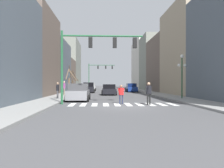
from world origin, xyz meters
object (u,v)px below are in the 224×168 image
at_px(pedestrian_near_right_corner, 149,91).
at_px(street_lamp_right_corner, 182,67).
at_px(car_parked_left_mid, 78,93).
at_px(pedestrian_on_left_sidewalk, 64,87).
at_px(car_parked_left_near, 91,87).
at_px(pedestrian_on_right_sidewalk, 58,89).
at_px(street_tree_left_mid, 73,82).
at_px(pedestrian_waiting_at_curb, 121,93).
at_px(traffic_signal_near, 93,50).
at_px(car_parked_right_near, 109,90).
at_px(car_parked_left_far, 131,88).
at_px(traffic_signal_far, 98,70).
at_px(car_parked_right_mid, 89,88).
at_px(street_tree_right_near, 70,81).

bearing_deg(pedestrian_near_right_corner, street_lamp_right_corner, -174.61).
bearing_deg(car_parked_left_mid, street_lamp_right_corner, -86.90).
xyz_separation_m(car_parked_left_mid, pedestrian_on_left_sidewalk, (-2.72, 7.88, 0.43)).
height_order(car_parked_left_near, pedestrian_on_right_sidewalk, pedestrian_on_right_sidewalk).
bearing_deg(street_tree_left_mid, pedestrian_waiting_at_curb, -72.36).
height_order(traffic_signal_near, pedestrian_near_right_corner, traffic_signal_near).
xyz_separation_m(car_parked_left_mid, pedestrian_waiting_at_curb, (3.88, -3.58, 0.14)).
xyz_separation_m(car_parked_left_near, car_parked_right_near, (3.36, -16.09, -0.08)).
height_order(street_lamp_right_corner, car_parked_left_near, street_lamp_right_corner).
distance_m(car_parked_left_near, pedestrian_on_left_sidewalk, 18.37).
height_order(car_parked_left_far, pedestrian_on_left_sidewalk, pedestrian_on_left_sidewalk).
xyz_separation_m(car_parked_right_near, street_tree_left_mid, (-6.17, 7.57, 1.14)).
relative_size(car_parked_left_mid, pedestrian_waiting_at_curb, 2.78).
bearing_deg(pedestrian_on_left_sidewalk, traffic_signal_near, -174.82).
bearing_deg(car_parked_left_near, pedestrian_waiting_at_curb, -172.49).
bearing_deg(traffic_signal_near, traffic_signal_far, 90.14).
bearing_deg(pedestrian_waiting_at_curb, pedestrian_near_right_corner, -53.17).
distance_m(car_parked_left_mid, car_parked_right_mid, 17.38).
distance_m(car_parked_left_far, car_parked_left_near, 10.06).
height_order(car_parked_left_mid, street_tree_right_near, street_tree_right_near).
distance_m(traffic_signal_near, traffic_signal_far, 38.23).
height_order(pedestrian_on_left_sidewalk, street_tree_left_mid, street_tree_left_mid).
relative_size(traffic_signal_near, pedestrian_waiting_at_curb, 4.27).
bearing_deg(car_parked_right_mid, car_parked_left_near, 0.07).
relative_size(traffic_signal_near, car_parked_left_near, 1.63).
relative_size(traffic_signal_near, car_parked_left_far, 1.54).
distance_m(car_parked_right_near, street_tree_left_mid, 9.83).
relative_size(traffic_signal_near, street_lamp_right_corner, 1.48).
bearing_deg(pedestrian_on_left_sidewalk, pedestrian_waiting_at_curb, -165.25).
bearing_deg(car_parked_right_near, car_parked_right_mid, -155.70).
relative_size(pedestrian_waiting_at_curb, pedestrian_on_right_sidewalk, 0.96).
height_order(traffic_signal_far, car_parked_right_near, traffic_signal_far).
height_order(pedestrian_near_right_corner, pedestrian_on_left_sidewalk, pedestrian_on_left_sidewalk).
height_order(pedestrian_near_right_corner, street_tree_left_mid, street_tree_left_mid).
xyz_separation_m(street_lamp_right_corner, car_parked_left_mid, (-10.54, -0.57, -2.56)).
distance_m(pedestrian_on_left_sidewalk, street_tree_left_mid, 9.66).
bearing_deg(car_parked_left_near, street_lamp_right_corner, -157.48).
distance_m(street_lamp_right_corner, street_tree_right_near, 15.04).
height_order(street_lamp_right_corner, pedestrian_near_right_corner, street_lamp_right_corner).
relative_size(street_lamp_right_corner, pedestrian_on_right_sidewalk, 2.75).
xyz_separation_m(pedestrian_near_right_corner, street_tree_left_mid, (-8.84, 21.91, 0.80)).
distance_m(car_parked_left_far, pedestrian_on_left_sidewalk, 16.13).
height_order(car_parked_left_near, car_parked_right_mid, car_parked_right_mid).
xyz_separation_m(street_lamp_right_corner, pedestrian_on_right_sidewalk, (-12.77, 0.51, -2.22)).
bearing_deg(street_tree_left_mid, traffic_signal_near, -78.30).
bearing_deg(traffic_signal_far, car_parked_right_near, -85.63).
relative_size(car_parked_left_mid, street_tree_right_near, 1.08).
bearing_deg(car_parked_left_mid, pedestrian_near_right_corner, -126.12).
relative_size(car_parked_right_mid, pedestrian_near_right_corner, 2.46).
bearing_deg(car_parked_left_far, car_parked_right_near, 155.09).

